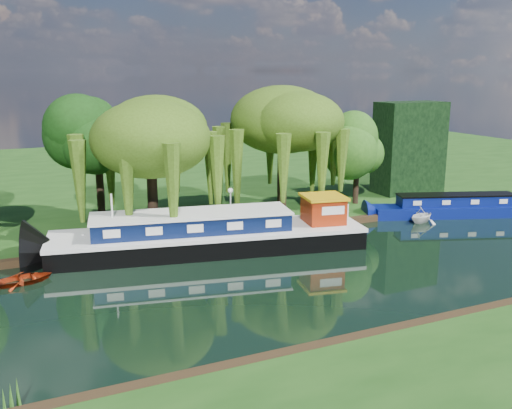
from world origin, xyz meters
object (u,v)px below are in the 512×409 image
narrowboat (455,208)px  white_cruiser (421,222)px  red_dinghy (25,283)px  dutch_barge (212,235)px

narrowboat → white_cruiser: narrowboat is taller
narrowboat → white_cruiser: size_ratio=5.14×
red_dinghy → white_cruiser: bearing=-96.8°
narrowboat → red_dinghy: 31.49m
white_cruiser → narrowboat: bearing=-98.3°
white_cruiser → red_dinghy: bearing=76.7°
dutch_barge → red_dinghy: (-11.12, -1.17, -1.02)m
dutch_barge → red_dinghy: size_ratio=6.89×
red_dinghy → dutch_barge: bearing=-93.0°
dutch_barge → red_dinghy: dutch_barge is taller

